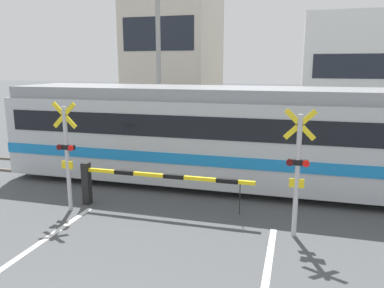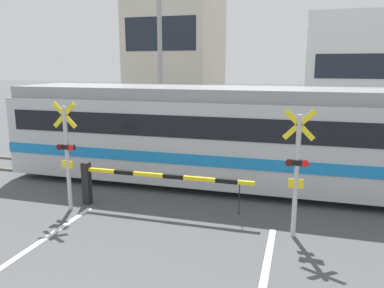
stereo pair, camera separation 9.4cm
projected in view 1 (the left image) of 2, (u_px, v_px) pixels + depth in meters
rail_track_near at (200, 187)px, 11.67m from camera, size 50.00×0.10×0.08m
rail_track_far at (210, 174)px, 13.02m from camera, size 50.00×0.10×0.08m
commuter_train at (271, 135)px, 11.47m from camera, size 16.88×3.03×3.10m
crossing_barrier_near at (129, 180)px, 9.87m from camera, size 4.69×0.20×1.17m
crossing_barrier_far at (257, 143)px, 14.60m from camera, size 4.69×0.20×1.17m
crossing_signal_left at (67, 152)px, 9.62m from camera, size 0.68×0.15×2.87m
crossing_signal_right at (297, 168)px, 8.11m from camera, size 0.68×0.15×2.87m
pedestrian at (218, 123)px, 18.84m from camera, size 0.38×0.22×1.64m
building_left_of_street at (176, 45)px, 26.77m from camera, size 5.61×7.14×10.38m
building_right_of_street at (355, 72)px, 23.95m from camera, size 6.53×7.14×6.78m
utility_pole_streetside at (159, 74)px, 17.75m from camera, size 0.22×0.22×6.73m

